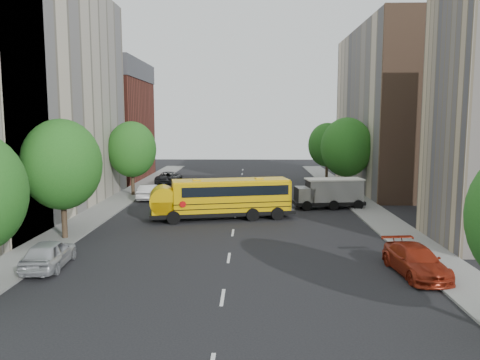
{
  "coord_description": "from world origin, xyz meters",
  "views": [
    {
      "loc": [
        1.22,
        -33.83,
        7.78
      ],
      "look_at": [
        0.41,
        2.0,
        3.21
      ],
      "focal_mm": 35.0,
      "sensor_mm": 36.0,
      "label": 1
    }
  ],
  "objects_px": {
    "street_tree_2": "(132,149)",
    "street_tree_5": "(327,145)",
    "safari_truck": "(329,193)",
    "parked_car_2": "(169,178)",
    "parked_car_1": "(149,192)",
    "street_tree_4": "(347,147)",
    "parked_car_0": "(49,254)",
    "school_bus": "(221,197)",
    "parked_car_3": "(416,261)",
    "street_tree_1": "(62,165)",
    "parked_car_4": "(325,187)"
  },
  "relations": [
    {
      "from": "parked_car_4",
      "to": "street_tree_2",
      "type": "bearing_deg",
      "value": -172.95
    },
    {
      "from": "street_tree_1",
      "to": "safari_truck",
      "type": "relative_size",
      "value": 1.23
    },
    {
      "from": "school_bus",
      "to": "parked_car_2",
      "type": "xyz_separation_m",
      "value": [
        -7.68,
        20.45,
        -1.01
      ]
    },
    {
      "from": "school_bus",
      "to": "street_tree_1",
      "type": "bearing_deg",
      "value": -158.45
    },
    {
      "from": "school_bus",
      "to": "parked_car_4",
      "type": "height_order",
      "value": "school_bus"
    },
    {
      "from": "street_tree_5",
      "to": "school_bus",
      "type": "bearing_deg",
      "value": -117.41
    },
    {
      "from": "school_bus",
      "to": "parked_car_0",
      "type": "bearing_deg",
      "value": -135.66
    },
    {
      "from": "parked_car_0",
      "to": "parked_car_4",
      "type": "relative_size",
      "value": 1.04
    },
    {
      "from": "safari_truck",
      "to": "parked_car_0",
      "type": "distance_m",
      "value": 24.87
    },
    {
      "from": "safari_truck",
      "to": "parked_car_2",
      "type": "xyz_separation_m",
      "value": [
        -17.04,
        15.61,
        -0.62
      ]
    },
    {
      "from": "street_tree_2",
      "to": "parked_car_0",
      "type": "xyz_separation_m",
      "value": [
        1.56,
        -24.02,
        -4.05
      ]
    },
    {
      "from": "safari_truck",
      "to": "parked_car_1",
      "type": "height_order",
      "value": "safari_truck"
    },
    {
      "from": "parked_car_0",
      "to": "parked_car_3",
      "type": "relative_size",
      "value": 0.9
    },
    {
      "from": "parked_car_0",
      "to": "street_tree_4",
      "type": "bearing_deg",
      "value": -134.39
    },
    {
      "from": "street_tree_1",
      "to": "safari_truck",
      "type": "distance_m",
      "value": 22.68
    },
    {
      "from": "street_tree_4",
      "to": "safari_truck",
      "type": "height_order",
      "value": "street_tree_4"
    },
    {
      "from": "street_tree_5",
      "to": "parked_car_4",
      "type": "relative_size",
      "value": 1.71
    },
    {
      "from": "safari_truck",
      "to": "parked_car_4",
      "type": "height_order",
      "value": "safari_truck"
    },
    {
      "from": "street_tree_1",
      "to": "street_tree_2",
      "type": "xyz_separation_m",
      "value": [
        0.0,
        18.0,
        -0.12
      ]
    },
    {
      "from": "street_tree_1",
      "to": "parked_car_2",
      "type": "bearing_deg",
      "value": 85.35
    },
    {
      "from": "street_tree_5",
      "to": "parked_car_4",
      "type": "height_order",
      "value": "street_tree_5"
    },
    {
      "from": "street_tree_4",
      "to": "parked_car_4",
      "type": "relative_size",
      "value": 1.85
    },
    {
      "from": "school_bus",
      "to": "safari_truck",
      "type": "relative_size",
      "value": 1.82
    },
    {
      "from": "street_tree_1",
      "to": "school_bus",
      "type": "bearing_deg",
      "value": 33.85
    },
    {
      "from": "parked_car_3",
      "to": "safari_truck",
      "type": "bearing_deg",
      "value": 88.89
    },
    {
      "from": "street_tree_2",
      "to": "school_bus",
      "type": "height_order",
      "value": "street_tree_2"
    },
    {
      "from": "street_tree_2",
      "to": "parked_car_1",
      "type": "distance_m",
      "value": 5.15
    },
    {
      "from": "safari_truck",
      "to": "parked_car_3",
      "type": "xyz_separation_m",
      "value": [
        1.36,
        -18.16,
        -0.67
      ]
    },
    {
      "from": "school_bus",
      "to": "safari_truck",
      "type": "xyz_separation_m",
      "value": [
        9.36,
        4.84,
        -0.39
      ]
    },
    {
      "from": "street_tree_2",
      "to": "safari_truck",
      "type": "relative_size",
      "value": 1.2
    },
    {
      "from": "parked_car_1",
      "to": "parked_car_3",
      "type": "xyz_separation_m",
      "value": [
        18.4,
        -22.45,
        -0.01
      ]
    },
    {
      "from": "safari_truck",
      "to": "parked_car_4",
      "type": "relative_size",
      "value": 1.47
    },
    {
      "from": "safari_truck",
      "to": "parked_car_3",
      "type": "relative_size",
      "value": 1.27
    },
    {
      "from": "street_tree_2",
      "to": "street_tree_5",
      "type": "distance_m",
      "value": 25.06
    },
    {
      "from": "street_tree_2",
      "to": "parked_car_3",
      "type": "xyz_separation_m",
      "value": [
        20.6,
        -24.69,
        -4.09
      ]
    },
    {
      "from": "safari_truck",
      "to": "parked_car_3",
      "type": "distance_m",
      "value": 18.22
    },
    {
      "from": "street_tree_1",
      "to": "parked_car_3",
      "type": "relative_size",
      "value": 1.56
    },
    {
      "from": "parked_car_0",
      "to": "parked_car_3",
      "type": "height_order",
      "value": "parked_car_0"
    },
    {
      "from": "safari_truck",
      "to": "parked_car_1",
      "type": "distance_m",
      "value": 17.59
    },
    {
      "from": "street_tree_2",
      "to": "parked_car_4",
      "type": "height_order",
      "value": "street_tree_2"
    },
    {
      "from": "street_tree_4",
      "to": "parked_car_3",
      "type": "distance_m",
      "value": 25.11
    },
    {
      "from": "safari_truck",
      "to": "parked_car_4",
      "type": "distance_m",
      "value": 8.35
    },
    {
      "from": "parked_car_1",
      "to": "parked_car_2",
      "type": "height_order",
      "value": "parked_car_2"
    },
    {
      "from": "parked_car_1",
      "to": "parked_car_2",
      "type": "bearing_deg",
      "value": -88.54
    },
    {
      "from": "street_tree_4",
      "to": "school_bus",
      "type": "bearing_deg",
      "value": -136.82
    },
    {
      "from": "parked_car_3",
      "to": "street_tree_5",
      "type": "bearing_deg",
      "value": 82.42
    },
    {
      "from": "street_tree_4",
      "to": "parked_car_0",
      "type": "bearing_deg",
      "value": -130.41
    },
    {
      "from": "street_tree_5",
      "to": "parked_car_1",
      "type": "height_order",
      "value": "street_tree_5"
    },
    {
      "from": "school_bus",
      "to": "street_tree_2",
      "type": "bearing_deg",
      "value": 118.67
    },
    {
      "from": "street_tree_4",
      "to": "parked_car_0",
      "type": "distance_m",
      "value": 31.83
    }
  ]
}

